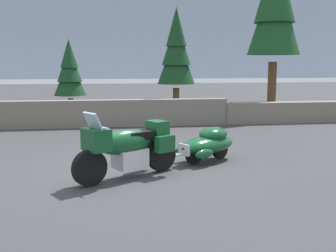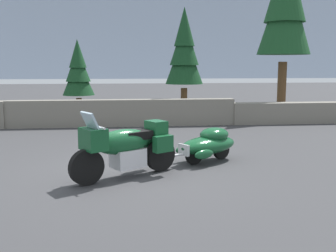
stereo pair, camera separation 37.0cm
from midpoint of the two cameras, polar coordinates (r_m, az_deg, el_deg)
ground_plane at (r=8.27m, az=-5.10°, el=-6.56°), size 80.00×80.00×0.00m
stone_guard_wall at (r=14.45m, az=-7.57°, el=1.71°), size 24.00×0.60×0.95m
distant_ridgeline at (r=104.55m, az=-6.33°, el=11.75°), size 240.00×80.00×16.00m
touring_motorcycle at (r=7.78m, az=-4.69°, el=-2.83°), size 2.05×1.44×1.33m
car_shaped_trailer at (r=9.15m, az=6.88°, el=-2.48°), size 2.08×1.44×0.76m
pine_tree_secondary at (r=15.94m, az=2.98°, el=10.65°), size 1.46×1.46×4.37m
pine_tree_far_right at (r=15.79m, az=-11.90°, el=7.67°), size 1.20×1.20×3.12m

